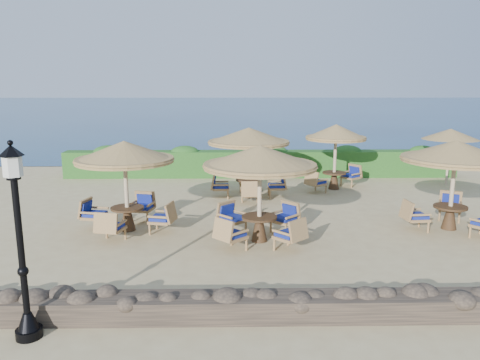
% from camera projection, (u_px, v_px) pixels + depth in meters
% --- Properties ---
extents(ground, '(120.00, 120.00, 0.00)m').
position_uv_depth(ground, '(274.00, 221.00, 14.72)').
color(ground, tan).
rests_on(ground, ground).
extents(sea, '(160.00, 160.00, 0.00)m').
position_uv_depth(sea, '(239.00, 108.00, 83.26)').
color(sea, navy).
rests_on(sea, ground).
extents(hedge, '(18.00, 0.90, 1.20)m').
position_uv_depth(hedge, '(261.00, 164.00, 21.65)').
color(hedge, '#1E4E19').
rests_on(hedge, ground).
extents(stone_wall, '(15.00, 0.65, 0.44)m').
position_uv_depth(stone_wall, '(305.00, 307.00, 8.60)').
color(stone_wall, '#4F4031').
rests_on(stone_wall, ground).
extents(lamp_post, '(0.44, 0.44, 3.31)m').
position_uv_depth(lamp_post, '(21.00, 251.00, 7.66)').
color(lamp_post, black).
rests_on(lamp_post, ground).
extents(extra_parasol, '(2.30, 2.30, 2.41)m').
position_uv_depth(extra_parasol, '(451.00, 134.00, 19.50)').
color(extra_parasol, '#C9B28D').
rests_on(extra_parasol, ground).
extents(cafe_set_0, '(2.89, 2.89, 2.65)m').
position_uv_depth(cafe_set_0, '(125.00, 169.00, 13.42)').
color(cafe_set_0, '#C9B28D').
rests_on(cafe_set_0, ground).
extents(cafe_set_1, '(3.07, 3.07, 2.65)m').
position_uv_depth(cafe_set_1, '(260.00, 174.00, 12.47)').
color(cafe_set_1, '#C9B28D').
rests_on(cafe_set_1, ground).
extents(cafe_set_2, '(3.07, 3.07, 2.65)m').
position_uv_depth(cafe_set_2, '(455.00, 164.00, 13.52)').
color(cafe_set_2, '#C9B28D').
rests_on(cafe_set_2, ground).
extents(cafe_set_3, '(3.07, 3.07, 2.65)m').
position_uv_depth(cafe_set_3, '(249.00, 148.00, 17.42)').
color(cafe_set_3, '#C9B28D').
rests_on(cafe_set_3, ground).
extents(cafe_set_4, '(2.65, 2.44, 2.65)m').
position_uv_depth(cafe_set_4, '(336.00, 142.00, 18.79)').
color(cafe_set_4, '#C9B28D').
rests_on(cafe_set_4, ground).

